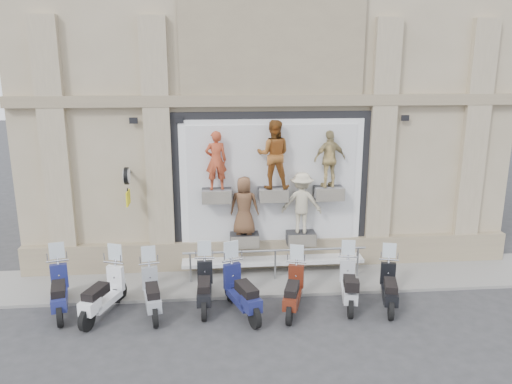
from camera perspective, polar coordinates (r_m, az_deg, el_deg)
ground at (r=12.18m, az=3.42°, el=-14.04°), size 90.00×90.00×0.00m
sidewalk at (r=14.02m, az=2.14°, el=-9.83°), size 16.00×2.20×0.08m
building at (r=17.66m, az=0.26°, el=15.07°), size 14.00×8.60×12.00m
shop_vitrine at (r=13.85m, az=2.23°, el=0.29°), size 5.60×0.84×4.30m
guard_rail at (r=13.76m, az=2.21°, el=-8.39°), size 5.06×0.10×0.93m
clock_sign_bracket at (r=13.57m, az=-14.51°, el=1.20°), size 0.10×0.80×1.02m
scooter_a at (r=12.88m, az=-21.66°, el=-9.57°), size 1.03×2.00×1.56m
scooter_b at (r=12.39m, az=-17.15°, el=-10.10°), size 1.20×2.02×1.58m
scooter_c at (r=12.24m, az=-11.85°, el=-10.29°), size 0.87×1.90×1.49m
scooter_d at (r=12.35m, az=-5.93°, el=-9.79°), size 0.57×1.85×1.50m
scooter_e at (r=11.94m, az=-1.65°, el=-10.28°), size 1.21×2.08×1.62m
scooter_f at (r=12.12m, az=4.30°, el=-10.28°), size 1.03×1.90×1.48m
scooter_g at (r=12.59m, az=10.61°, el=-9.52°), size 0.87×1.89×1.48m
scooter_h at (r=12.72m, az=15.06°, el=-9.62°), size 0.96×1.85×1.44m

